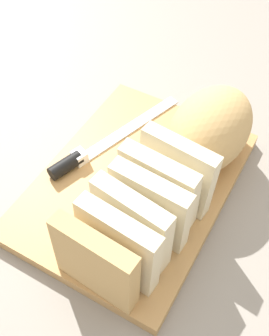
# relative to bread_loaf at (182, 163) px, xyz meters

# --- Properties ---
(ground_plane) EXTENTS (3.00, 3.00, 0.00)m
(ground_plane) POSITION_rel_bread_loaf_xyz_m (0.02, -0.06, -0.08)
(ground_plane) COLOR gray
(cutting_board) EXTENTS (0.37, 0.28, 0.02)m
(cutting_board) POSITION_rel_bread_loaf_xyz_m (0.02, -0.06, -0.07)
(cutting_board) COLOR tan
(cutting_board) RESTS_ON ground_plane
(bread_loaf) EXTENTS (0.37, 0.14, 0.11)m
(bread_loaf) POSITION_rel_bread_loaf_xyz_m (0.00, 0.00, 0.00)
(bread_loaf) COLOR tan
(bread_loaf) RESTS_ON cutting_board
(bread_knife) EXTENTS (0.26, 0.09, 0.02)m
(bread_knife) POSITION_rel_bread_loaf_xyz_m (0.02, -0.15, -0.05)
(bread_knife) COLOR silver
(bread_knife) RESTS_ON cutting_board
(crumb_near_knife) EXTENTS (0.01, 0.01, 0.01)m
(crumb_near_knife) POSITION_rel_bread_loaf_xyz_m (0.05, -0.01, -0.05)
(crumb_near_knife) COLOR tan
(crumb_near_knife) RESTS_ON cutting_board
(crumb_near_loaf) EXTENTS (0.00, 0.00, 0.00)m
(crumb_near_loaf) POSITION_rel_bread_loaf_xyz_m (0.03, -0.10, -0.05)
(crumb_near_loaf) COLOR tan
(crumb_near_loaf) RESTS_ON cutting_board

